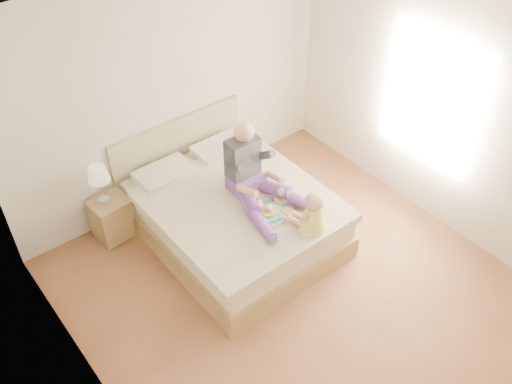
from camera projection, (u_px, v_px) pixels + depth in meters
room at (310, 173)px, 4.82m from camera, size 4.02×4.22×2.71m
bed at (230, 212)px, 6.19m from camera, size 1.70×2.18×1.00m
nightstand at (112, 218)px, 6.23m from camera, size 0.43×0.38×0.49m
lamp at (99, 176)px, 5.83m from camera, size 0.23×0.23×0.47m
adult at (254, 176)px, 5.81m from camera, size 0.71×0.99×0.84m
tray at (276, 207)px, 5.78m from camera, size 0.50×0.40×0.14m
baby at (312, 215)px, 5.47m from camera, size 0.32×0.40×0.45m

